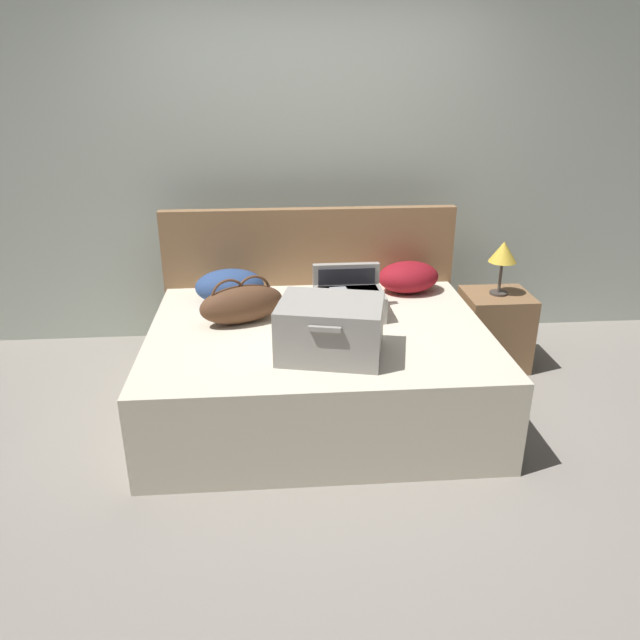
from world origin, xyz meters
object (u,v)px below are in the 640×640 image
object	(u,v)px
duffel_bag	(242,304)
nightstand	(494,330)
hard_case_large	(331,328)
table_lamp	(503,254)
bed	(318,369)
hard_case_medium	(349,300)
pillow_near_headboard	(230,286)
pillow_center_head	(408,277)

from	to	relation	value
duffel_bag	nightstand	bearing A→B (deg)	12.64
hard_case_large	table_lamp	xyz separation A→B (m)	(1.23, 0.86, 0.12)
bed	hard_case_medium	bearing A→B (deg)	44.17
pillow_near_headboard	table_lamp	size ratio (longest dim) A/B	1.20
table_lamp	hard_case_medium	bearing A→B (deg)	-163.28
bed	duffel_bag	size ratio (longest dim) A/B	3.57
duffel_bag	bed	bearing A→B (deg)	-16.39
hard_case_medium	table_lamp	size ratio (longest dim) A/B	1.14
pillow_near_headboard	nightstand	bearing A→B (deg)	1.05
hard_case_large	nightstand	size ratio (longest dim) A/B	1.17
hard_case_medium	table_lamp	xyz separation A→B (m)	(1.07, 0.32, 0.17)
duffel_bag	pillow_center_head	xyz separation A→B (m)	(1.10, 0.45, -0.01)
bed	pillow_near_headboard	size ratio (longest dim) A/B	4.47
bed	pillow_near_headboard	bearing A→B (deg)	138.09
hard_case_large	duffel_bag	size ratio (longest dim) A/B	1.11
hard_case_large	nightstand	bearing A→B (deg)	48.04
bed	nightstand	bearing A→B (deg)	22.12
pillow_near_headboard	table_lamp	distance (m)	1.81
pillow_center_head	nightstand	distance (m)	0.72
bed	table_lamp	distance (m)	1.47
duffel_bag	pillow_near_headboard	xyz separation A→B (m)	(-0.09, 0.35, -0.01)
bed	hard_case_large	world-z (taller)	hard_case_large
hard_case_large	pillow_center_head	distance (m)	1.12
hard_case_medium	pillow_center_head	world-z (taller)	hard_case_medium
duffel_bag	nightstand	world-z (taller)	duffel_bag
hard_case_medium	nightstand	size ratio (longest dim) A/B	0.80
hard_case_medium	pillow_center_head	distance (m)	0.60
bed	duffel_bag	xyz separation A→B (m)	(-0.44, 0.13, 0.39)
duffel_bag	table_lamp	size ratio (longest dim) A/B	1.51
table_lamp	hard_case_large	bearing A→B (deg)	-144.91
pillow_near_headboard	pillow_center_head	world-z (taller)	pillow_near_headboard
pillow_near_headboard	nightstand	xyz separation A→B (m)	(1.80, 0.03, -0.38)
hard_case_large	hard_case_medium	bearing A→B (deg)	86.25
hard_case_large	pillow_near_headboard	bearing A→B (deg)	137.56
table_lamp	pillow_near_headboard	bearing A→B (deg)	-178.95
hard_case_medium	table_lamp	distance (m)	1.13
nightstand	table_lamp	world-z (taller)	table_lamp
hard_case_large	nightstand	distance (m)	1.56
hard_case_large	nightstand	xyz separation A→B (m)	(1.23, 0.86, -0.43)
hard_case_medium	pillow_near_headboard	size ratio (longest dim) A/B	0.95
pillow_center_head	pillow_near_headboard	bearing A→B (deg)	-175.10
duffel_bag	nightstand	size ratio (longest dim) A/B	1.05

